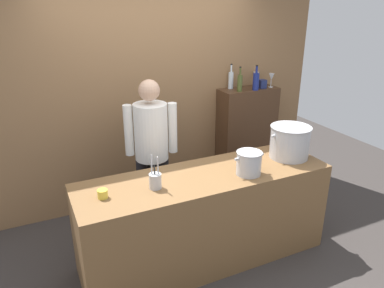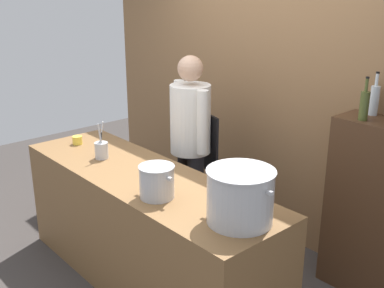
% 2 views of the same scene
% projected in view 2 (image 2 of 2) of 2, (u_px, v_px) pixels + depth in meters
% --- Properties ---
extents(ground_plane, '(8.00, 8.00, 0.00)m').
position_uv_depth(ground_plane, '(147.00, 281.00, 3.70)').
color(ground_plane, '#383330').
extents(brick_back_panel, '(4.40, 0.10, 3.00)m').
position_uv_depth(brick_back_panel, '(273.00, 69.00, 4.09)').
color(brick_back_panel, olive).
rests_on(brick_back_panel, ground_plane).
extents(prep_counter, '(2.34, 0.70, 0.90)m').
position_uv_depth(prep_counter, '(145.00, 230.00, 3.56)').
color(prep_counter, brown).
rests_on(prep_counter, ground_plane).
extents(bar_cabinet, '(0.76, 0.32, 1.32)m').
position_uv_depth(bar_cabinet, '(382.00, 213.00, 3.37)').
color(bar_cabinet, '#472D1C').
rests_on(bar_cabinet, ground_plane).
extents(chef, '(0.51, 0.39, 1.66)m').
position_uv_depth(chef, '(191.00, 138.00, 4.01)').
color(chef, black).
rests_on(chef, ground_plane).
extents(stockpot_large, '(0.46, 0.40, 0.32)m').
position_uv_depth(stockpot_large, '(240.00, 196.00, 2.70)').
color(stockpot_large, '#B7BABF').
rests_on(stockpot_large, prep_counter).
extents(stockpot_small, '(0.30, 0.23, 0.21)m').
position_uv_depth(stockpot_small, '(157.00, 182.00, 3.03)').
color(stockpot_small, '#B7BABF').
rests_on(stockpot_small, prep_counter).
extents(utensil_crock, '(0.10, 0.10, 0.29)m').
position_uv_depth(utensil_crock, '(101.00, 150.00, 3.71)').
color(utensil_crock, '#B7BABF').
rests_on(utensil_crock, prep_counter).
extents(butter_jar, '(0.08, 0.08, 0.07)m').
position_uv_depth(butter_jar, '(77.00, 140.00, 4.05)').
color(butter_jar, yellow).
rests_on(butter_jar, prep_counter).
extents(wine_bottle_olive, '(0.06, 0.06, 0.30)m').
position_uv_depth(wine_bottle_olive, '(364.00, 105.00, 3.20)').
color(wine_bottle_olive, '#475123').
rests_on(wine_bottle_olive, bar_cabinet).
extents(wine_bottle_clear, '(0.06, 0.06, 0.31)m').
position_uv_depth(wine_bottle_clear, '(374.00, 99.00, 3.33)').
color(wine_bottle_clear, silver).
rests_on(wine_bottle_clear, bar_cabinet).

